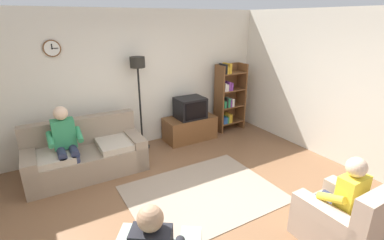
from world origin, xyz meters
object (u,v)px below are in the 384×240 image
(tv, at_px, (190,108))
(bookshelf, at_px, (228,97))
(person_on_couch, at_px, (66,141))
(couch, at_px, (86,156))
(floor_lamp, at_px, (138,78))
(armchair_near_bookshelf, at_px, (345,222))
(tv_stand, at_px, (190,128))
(person_in_right_armchair, at_px, (342,195))

(tv, distance_m, bookshelf, 1.08)
(tv, bearing_deg, person_on_couch, -170.34)
(couch, bearing_deg, bookshelf, 7.15)
(floor_lamp, bearing_deg, person_on_couch, -159.29)
(couch, relative_size, floor_lamp, 1.03)
(floor_lamp, relative_size, person_on_couch, 1.49)
(bookshelf, height_order, armchair_near_bookshelf, bookshelf)
(floor_lamp, bearing_deg, bookshelf, -0.77)
(tv_stand, distance_m, floor_lamp, 1.60)
(tv_stand, height_order, floor_lamp, floor_lamp)
(couch, xyz_separation_m, bookshelf, (3.31, 0.42, 0.48))
(tv_stand, bearing_deg, bookshelf, 3.76)
(tv_stand, relative_size, armchair_near_bookshelf, 1.22)
(couch, distance_m, armchair_near_bookshelf, 3.94)
(tv, relative_size, armchair_near_bookshelf, 0.67)
(tv_stand, height_order, person_in_right_armchair, person_in_right_armchair)
(couch, height_order, bookshelf, bookshelf)
(bookshelf, bearing_deg, tv_stand, -176.24)
(couch, height_order, floor_lamp, floor_lamp)
(couch, distance_m, bookshelf, 3.37)
(person_on_couch, bearing_deg, armchair_near_bookshelf, -50.77)
(bookshelf, bearing_deg, floor_lamp, 179.23)
(couch, height_order, person_on_couch, person_on_couch)
(floor_lamp, xyz_separation_m, person_on_couch, (-1.46, -0.55, -0.75))
(person_on_couch, bearing_deg, bookshelf, 8.31)
(couch, relative_size, bookshelf, 1.20)
(person_on_couch, bearing_deg, couch, 20.90)
(armchair_near_bookshelf, distance_m, person_on_couch, 4.05)
(person_in_right_armchair, bearing_deg, armchair_near_bookshelf, -89.69)
(tv_stand, bearing_deg, floor_lamp, 174.68)
(tv_stand, distance_m, bookshelf, 1.20)
(floor_lamp, height_order, person_in_right_armchair, floor_lamp)
(couch, distance_m, person_in_right_armchair, 3.88)
(couch, xyz_separation_m, armchair_near_bookshelf, (2.26, -3.23, -0.02))
(tv_stand, height_order, armchair_near_bookshelf, armchair_near_bookshelf)
(tv_stand, height_order, bookshelf, bookshelf)
(floor_lamp, bearing_deg, tv_stand, -5.32)
(couch, height_order, person_in_right_armchair, person_in_right_armchair)
(couch, relative_size, person_in_right_armchair, 1.70)
(tv, bearing_deg, armchair_near_bookshelf, -89.69)
(tv, xyz_separation_m, person_in_right_armchair, (0.02, -3.46, -0.12))
(couch, bearing_deg, tv, 8.14)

